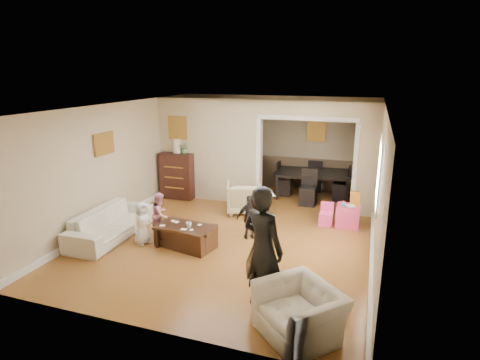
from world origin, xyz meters
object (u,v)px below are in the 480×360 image
(adult_person, at_px, (263,248))
(child_kneel_a, at_px, (142,223))
(armchair_front, at_px, (299,312))
(coffee_cup, at_px, (189,225))
(dresser, at_px, (178,175))
(cyan_cup, at_px, (344,204))
(child_toddler, at_px, (250,217))
(armchair_back, at_px, (244,197))
(dining_table, at_px, (312,185))
(sofa, at_px, (111,223))
(coffee_table, at_px, (186,236))
(table_lamp, at_px, (177,146))
(child_kneel_b, at_px, (161,215))
(play_table, at_px, (348,216))

(adult_person, distance_m, child_kneel_a, 3.09)
(armchair_front, relative_size, coffee_cup, 9.06)
(armchair_front, distance_m, dresser, 6.16)
(dresser, distance_m, cyan_cup, 4.36)
(dresser, distance_m, child_toddler, 3.25)
(armchair_back, height_order, dining_table, armchair_back)
(coffee_cup, bearing_deg, cyan_cup, 37.57)
(child_kneel_a, xyz_separation_m, child_toddler, (1.90, 0.90, 0.03))
(sofa, height_order, coffee_cup, sofa)
(armchair_front, relative_size, cyan_cup, 12.45)
(dining_table, distance_m, adult_person, 5.31)
(adult_person, bearing_deg, coffee_table, -13.16)
(table_lamp, height_order, dining_table, table_lamp)
(dresser, xyz_separation_m, adult_person, (3.46, -4.16, 0.30))
(armchair_front, bearing_deg, coffee_cup, -174.25)
(cyan_cup, relative_size, adult_person, 0.04)
(table_lamp, bearing_deg, sofa, -91.73)
(cyan_cup, bearing_deg, child_kneel_a, -149.26)
(coffee_table, bearing_deg, child_kneel_a, -169.99)
(armchair_front, distance_m, cyan_cup, 3.91)
(sofa, bearing_deg, dining_table, -42.48)
(sofa, relative_size, child_kneel_a, 2.42)
(armchair_front, relative_size, dresser, 0.83)
(table_lamp, xyz_separation_m, cyan_cup, (4.30, -0.72, -0.88))
(sofa, xyz_separation_m, child_toddler, (2.67, 0.83, 0.15))
(armchair_front, height_order, child_kneel_a, child_kneel_a)
(coffee_table, xyz_separation_m, coffee_cup, (0.10, -0.05, 0.26))
(dining_table, relative_size, adult_person, 1.09)
(cyan_cup, bearing_deg, armchair_back, 175.43)
(coffee_table, xyz_separation_m, cyan_cup, (2.76, 2.00, 0.29))
(coffee_cup, relative_size, child_kneel_b, 0.12)
(child_kneel_a, bearing_deg, armchair_back, -7.35)
(child_kneel_b, bearing_deg, sofa, 104.41)
(armchair_front, xyz_separation_m, child_toddler, (-1.48, 2.65, 0.13))
(cyan_cup, xyz_separation_m, child_kneel_b, (-3.46, -1.70, -0.05))
(child_kneel_a, bearing_deg, armchair_front, -95.61)
(table_lamp, xyz_separation_m, coffee_cup, (1.64, -2.77, -0.92))
(child_toddler, bearing_deg, cyan_cup, -172.11)
(armchair_back, distance_m, coffee_table, 2.23)
(armchair_back, relative_size, child_kneel_a, 0.95)
(dresser, distance_m, play_table, 4.47)
(sofa, bearing_deg, dresser, -2.99)
(dining_table, bearing_deg, adult_person, -95.58)
(table_lamp, xyz_separation_m, coffee_table, (1.54, -2.72, -1.18))
(play_table, height_order, child_kneel_b, child_kneel_b)
(sofa, distance_m, coffee_cup, 1.73)
(sofa, bearing_deg, coffee_cup, -90.10)
(coffee_cup, xyz_separation_m, play_table, (2.76, 2.10, -0.24))
(coffee_table, distance_m, child_kneel_a, 0.89)
(sofa, bearing_deg, table_lamp, -2.99)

